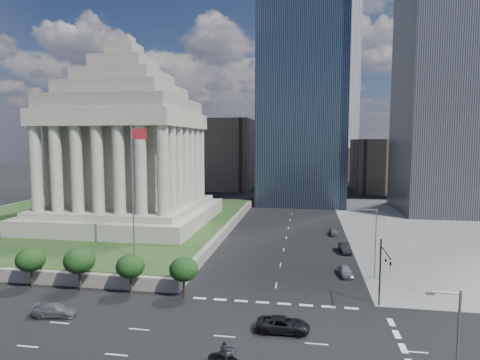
% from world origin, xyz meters
% --- Properties ---
extents(ground, '(500.00, 500.00, 0.00)m').
position_xyz_m(ground, '(0.00, 100.00, 0.00)').
color(ground, black).
rests_on(ground, ground).
extents(plaza_terrace, '(66.00, 70.00, 1.80)m').
position_xyz_m(plaza_terrace, '(-45.00, 50.00, 0.90)').
color(plaza_terrace, slate).
rests_on(plaza_terrace, ground).
extents(plaza_lawn, '(64.00, 68.00, 0.10)m').
position_xyz_m(plaza_lawn, '(-45.00, 50.00, 1.85)').
color(plaza_lawn, '#1C3E19').
rests_on(plaza_lawn, plaza_terrace).
extents(war_memorial, '(34.00, 34.00, 39.00)m').
position_xyz_m(war_memorial, '(-34.00, 48.00, 21.40)').
color(war_memorial, gray).
rests_on(war_memorial, plaza_lawn).
extents(flagpole, '(2.52, 0.24, 20.00)m').
position_xyz_m(flagpole, '(-21.83, 24.00, 13.11)').
color(flagpole, slate).
rests_on(flagpole, plaza_lawn).
extents(tree_row, '(53.00, 4.00, 6.00)m').
position_xyz_m(tree_row, '(-35.50, 14.00, 3.00)').
color(tree_row, black).
rests_on(tree_row, ground).
extents(midrise_glass, '(26.00, 26.00, 60.00)m').
position_xyz_m(midrise_glass, '(2.00, 95.00, 30.00)').
color(midrise_glass, black).
rests_on(midrise_glass, ground).
extents(highrise_ne, '(26.00, 28.00, 100.00)m').
position_xyz_m(highrise_ne, '(42.00, 85.00, 50.00)').
color(highrise_ne, black).
rests_on(highrise_ne, ground).
extents(building_filler_ne, '(20.00, 30.00, 20.00)m').
position_xyz_m(building_filler_ne, '(32.00, 130.00, 10.00)').
color(building_filler_ne, brown).
rests_on(building_filler_ne, ground).
extents(building_filler_nw, '(24.00, 30.00, 28.00)m').
position_xyz_m(building_filler_nw, '(-30.00, 130.00, 14.00)').
color(building_filler_nw, brown).
rests_on(building_filler_nw, ground).
extents(traffic_signal_ne, '(0.30, 5.74, 8.00)m').
position_xyz_m(traffic_signal_ne, '(12.50, 13.70, 5.25)').
color(traffic_signal_ne, black).
rests_on(traffic_signal_ne, ground).
extents(street_lamp_south, '(2.13, 0.22, 10.00)m').
position_xyz_m(street_lamp_south, '(13.33, -6.00, 5.66)').
color(street_lamp_south, slate).
rests_on(street_lamp_south, ground).
extents(street_lamp_north, '(2.13, 0.22, 10.00)m').
position_xyz_m(street_lamp_north, '(13.33, 25.00, 5.66)').
color(street_lamp_north, slate).
rests_on(street_lamp_north, ground).
extents(pickup_truck, '(5.49, 2.64, 1.51)m').
position_xyz_m(pickup_truck, '(1.70, 6.97, 0.75)').
color(pickup_truck, black).
rests_on(pickup_truck, ground).
extents(suv_grey, '(5.00, 2.65, 1.38)m').
position_xyz_m(suv_grey, '(-23.45, 6.41, 0.69)').
color(suv_grey, '#515358').
rests_on(suv_grey, ground).
extents(parked_sedan_near, '(4.35, 2.15, 1.43)m').
position_xyz_m(parked_sedan_near, '(9.54, 25.46, 0.71)').
color(parked_sedan_near, gray).
rests_on(parked_sedan_near, ground).
extents(parked_sedan_mid, '(4.89, 2.07, 1.57)m').
position_xyz_m(parked_sedan_mid, '(10.59, 37.92, 0.79)').
color(parked_sedan_mid, black).
rests_on(parked_sedan_mid, ground).
extents(parked_sedan_far, '(4.06, 1.94, 1.34)m').
position_xyz_m(parked_sedan_far, '(9.44, 50.64, 0.67)').
color(parked_sedan_far, '#54575C').
rests_on(parked_sedan_far, ground).
extents(motorcycle_trail, '(2.86, 1.10, 2.08)m').
position_xyz_m(motorcycle_trail, '(-3.11, 0.09, 1.04)').
color(motorcycle_trail, black).
rests_on(motorcycle_trail, ground).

